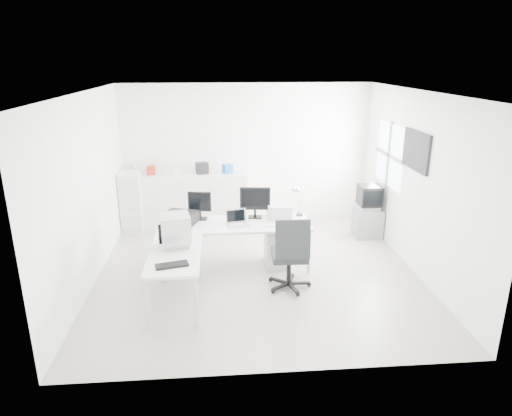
{
  "coord_description": "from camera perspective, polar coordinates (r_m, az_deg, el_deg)",
  "views": [
    {
      "loc": [
        -0.57,
        -6.62,
        3.26
      ],
      "look_at": [
        0.0,
        0.2,
        1.0
      ],
      "focal_mm": 32.0,
      "sensor_mm": 36.0,
      "label": 1
    }
  ],
  "objects": [
    {
      "name": "sideboard",
      "position": [
        9.28,
        -7.83,
        1.05
      ],
      "size": [
        2.15,
        0.54,
        1.08
      ],
      "primitive_type": "cube",
      "color": "white",
      "rests_on": "floor"
    },
    {
      "name": "inkjet_printer",
      "position": [
        7.36,
        -9.38,
        -1.19
      ],
      "size": [
        0.6,
        0.53,
        0.18
      ],
      "primitive_type": "cube",
      "rotation": [
        0.0,
        0.0,
        -0.33
      ],
      "color": "black",
      "rests_on": "main_desk"
    },
    {
      "name": "tv_cabinet",
      "position": [
        8.92,
        13.75,
        -1.81
      ],
      "size": [
        0.51,
        0.41,
        0.55
      ],
      "primitive_type": "cube",
      "color": "gray",
      "rests_on": "floor"
    },
    {
      "name": "back_wall",
      "position": [
        9.32,
        -1.18,
        6.77
      ],
      "size": [
        5.0,
        0.02,
        2.8
      ],
      "primitive_type": "cube",
      "color": "white",
      "rests_on": "floor"
    },
    {
      "name": "desk_lamp",
      "position": [
        7.59,
        5.5,
        0.71
      ],
      "size": [
        0.17,
        0.17,
        0.46
      ],
      "primitive_type": null,
      "rotation": [
        0.0,
        0.0,
        0.14
      ],
      "color": "silver",
      "rests_on": "main_desk"
    },
    {
      "name": "side_desk",
      "position": [
        6.44,
        -9.95,
        -8.64
      ],
      "size": [
        0.7,
        1.4,
        0.75
      ],
      "primitive_type": null,
      "color": "white",
      "rests_on": "floor"
    },
    {
      "name": "black_keyboard",
      "position": [
        5.91,
        -10.47,
        -7.03
      ],
      "size": [
        0.44,
        0.26,
        0.03
      ],
      "primitive_type": "cube",
      "rotation": [
        0.0,
        0.0,
        0.25
      ],
      "color": "black",
      "rests_on": "side_desk"
    },
    {
      "name": "clutter_box_a",
      "position": [
        9.2,
        -12.99,
        4.61
      ],
      "size": [
        0.18,
        0.17,
        0.17
      ],
      "primitive_type": "cube",
      "rotation": [
        0.0,
        0.0,
        0.09
      ],
      "color": "#A92D18",
      "rests_on": "sideboard"
    },
    {
      "name": "lcd_monitor_large",
      "position": [
        7.44,
        -0.12,
        0.67
      ],
      "size": [
        0.51,
        0.25,
        0.52
      ],
      "primitive_type": null,
      "rotation": [
        0.0,
        0.0,
        -0.1
      ],
      "color": "black",
      "rests_on": "main_desk"
    },
    {
      "name": "drawer_pedestal",
      "position": [
        7.54,
        2.67,
        -4.86
      ],
      "size": [
        0.4,
        0.5,
        0.6
      ],
      "primitive_type": "cube",
      "color": "white",
      "rests_on": "floor"
    },
    {
      "name": "laser_printer",
      "position": [
        7.5,
        2.95,
        -0.39
      ],
      "size": [
        0.39,
        0.34,
        0.22
      ],
      "primitive_type": "cube",
      "rotation": [
        0.0,
        0.0,
        0.0
      ],
      "color": "#BCBCBC",
      "rests_on": "main_desk"
    },
    {
      "name": "clutter_box_d",
      "position": [
        9.1,
        -3.58,
        4.93
      ],
      "size": [
        0.22,
        0.21,
        0.18
      ],
      "primitive_type": "cube",
      "rotation": [
        0.0,
        0.0,
        0.43
      ],
      "color": "#16589F",
      "rests_on": "sideboard"
    },
    {
      "name": "crt_monitor",
      "position": [
        6.42,
        -10.06,
        -2.81
      ],
      "size": [
        0.47,
        0.47,
        0.46
      ],
      "primitive_type": null,
      "rotation": [
        0.0,
        0.0,
        0.19
      ],
      "color": "#B7B7BA",
      "rests_on": "side_desk"
    },
    {
      "name": "main_desk",
      "position": [
        7.41,
        -2.67,
        -4.66
      ],
      "size": [
        2.4,
        0.8,
        0.75
      ],
      "primitive_type": null,
      "color": "white",
      "rests_on": "floor"
    },
    {
      "name": "clutter_box_c",
      "position": [
        9.1,
        -6.74,
        4.98
      ],
      "size": [
        0.27,
        0.26,
        0.22
      ],
      "primitive_type": "cube",
      "rotation": [
        0.0,
        0.0,
        0.3
      ],
      "color": "black",
      "rests_on": "sideboard"
    },
    {
      "name": "office_chair",
      "position": [
        6.69,
        4.18,
        -5.43
      ],
      "size": [
        0.68,
        0.68,
        1.15
      ],
      "primitive_type": null,
      "rotation": [
        0.0,
        0.0,
        -0.02
      ],
      "color": "#292C2F",
      "rests_on": "floor"
    },
    {
      "name": "laptop",
      "position": [
        7.14,
        -2.29,
        -1.4
      ],
      "size": [
        0.38,
        0.39,
        0.21
      ],
      "primitive_type": null,
      "rotation": [
        0.0,
        0.0,
        0.23
      ],
      "color": "#B7B7BA",
      "rests_on": "main_desk"
    },
    {
      "name": "crt_tv",
      "position": [
        8.77,
        14.0,
        1.27
      ],
      "size": [
        0.5,
        0.48,
        0.45
      ],
      "primitive_type": null,
      "color": "black",
      "rests_on": "tv_cabinet"
    },
    {
      "name": "white_mouse",
      "position": [
        7.26,
        4.83,
        -1.76
      ],
      "size": [
        0.06,
        0.06,
        0.06
      ],
      "primitive_type": "sphere",
      "color": "white",
      "rests_on": "main_desk"
    },
    {
      "name": "floor",
      "position": [
        7.4,
        0.13,
        -7.86
      ],
      "size": [
        5.0,
        5.0,
        0.01
      ],
      "primitive_type": "cube",
      "color": "beige",
      "rests_on": "ground"
    },
    {
      "name": "left_wall",
      "position": [
        7.14,
        -20.3,
        2.03
      ],
      "size": [
        0.02,
        5.0,
        2.8
      ],
      "primitive_type": "cube",
      "color": "white",
      "rests_on": "floor"
    },
    {
      "name": "wall_picture",
      "position": [
        7.5,
        19.38,
        6.8
      ],
      "size": [
        0.04,
        0.9,
        0.6
      ],
      "primitive_type": null,
      "color": "black",
      "rests_on": "right_wall"
    },
    {
      "name": "clutter_box_b",
      "position": [
        9.14,
        -9.87,
        4.63
      ],
      "size": [
        0.14,
        0.12,
        0.14
      ],
      "primitive_type": "cube",
      "rotation": [
        0.0,
        0.0,
        -0.03
      ],
      "color": "white",
      "rests_on": "sideboard"
    },
    {
      "name": "lcd_monitor_small",
      "position": [
        7.43,
        -7.05,
        0.33
      ],
      "size": [
        0.4,
        0.27,
        0.47
      ],
      "primitive_type": null,
      "rotation": [
        0.0,
        0.0,
        -0.15
      ],
      "color": "black",
      "rests_on": "main_desk"
    },
    {
      "name": "window",
      "position": [
        8.55,
        16.32,
        6.36
      ],
      "size": [
        0.02,
        1.2,
        1.1
      ],
      "primitive_type": null,
      "color": "white",
      "rests_on": "right_wall"
    },
    {
      "name": "right_wall",
      "position": [
        7.53,
        19.49,
        2.91
      ],
      "size": [
        0.02,
        5.0,
        2.8
      ],
      "primitive_type": "cube",
      "color": "white",
      "rests_on": "floor"
    },
    {
      "name": "clutter_bottle",
      "position": [
        9.28,
        -14.81,
        4.75
      ],
      "size": [
        0.07,
        0.07,
        0.22
      ],
      "primitive_type": "cylinder",
      "color": "white",
      "rests_on": "sideboard"
    },
    {
      "name": "white_keyboard",
      "position": [
        7.18,
        2.53,
        -2.13
      ],
      "size": [
        0.4,
        0.15,
        0.02
      ],
      "primitive_type": "cube",
      "rotation": [
        0.0,
        0.0,
        0.08
      ],
      "color": "white",
      "rests_on": "main_desk"
    },
    {
      "name": "filing_cabinet",
      "position": [
        9.24,
        -15.23,
        0.79
      ],
      "size": [
        0.41,
        0.49,
        1.17
      ],
      "primitive_type": "cube",
      "color": "white",
      "rests_on": "floor"
    },
    {
      "name": "ceiling",
      "position": [
        6.66,
        0.15,
        14.32
      ],
      "size": [
        5.0,
        5.0,
        0.01
      ],
      "primitive_type": "cube",
      "color": "white",
      "rests_on": "back_wall"
    }
  ]
}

